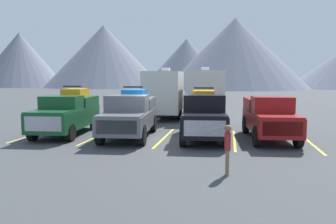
{
  "coord_description": "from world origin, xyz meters",
  "views": [
    {
      "loc": [
        3.18,
        -15.9,
        3.11
      ],
      "look_at": [
        0.0,
        1.71,
        1.2
      ],
      "focal_mm": 36.13,
      "sensor_mm": 36.0,
      "label": 1
    }
  ],
  "objects_px": {
    "person_b": "(228,146)",
    "pickup_truck_c": "(204,115)",
    "camper_trailer_a": "(165,91)",
    "pickup_truck_b": "(130,114)",
    "camper_trailer_b": "(205,91)",
    "pickup_truck_a": "(67,112)",
    "pickup_truck_d": "(269,116)"
  },
  "relations": [
    {
      "from": "pickup_truck_b",
      "to": "person_b",
      "type": "distance_m",
      "value": 7.77
    },
    {
      "from": "camper_trailer_a",
      "to": "camper_trailer_b",
      "type": "distance_m",
      "value": 3.01
    },
    {
      "from": "pickup_truck_a",
      "to": "pickup_truck_c",
      "type": "height_order",
      "value": "pickup_truck_a"
    },
    {
      "from": "person_b",
      "to": "camper_trailer_a",
      "type": "bearing_deg",
      "value": 108.36
    },
    {
      "from": "pickup_truck_b",
      "to": "camper_trailer_a",
      "type": "xyz_separation_m",
      "value": [
        0.21,
        8.25,
        0.77
      ]
    },
    {
      "from": "pickup_truck_b",
      "to": "pickup_truck_c",
      "type": "distance_m",
      "value": 3.73
    },
    {
      "from": "pickup_truck_a",
      "to": "person_b",
      "type": "bearing_deg",
      "value": -36.31
    },
    {
      "from": "pickup_truck_b",
      "to": "pickup_truck_c",
      "type": "relative_size",
      "value": 1.03
    },
    {
      "from": "camper_trailer_a",
      "to": "person_b",
      "type": "xyz_separation_m",
      "value": [
        4.73,
        -14.24,
        -1.05
      ]
    },
    {
      "from": "camper_trailer_b",
      "to": "pickup_truck_d",
      "type": "bearing_deg",
      "value": -65.2
    },
    {
      "from": "camper_trailer_a",
      "to": "person_b",
      "type": "relative_size",
      "value": 4.73
    },
    {
      "from": "pickup_truck_b",
      "to": "camper_trailer_b",
      "type": "height_order",
      "value": "camper_trailer_b"
    },
    {
      "from": "pickup_truck_a",
      "to": "pickup_truck_c",
      "type": "bearing_deg",
      "value": -0.62
    },
    {
      "from": "camper_trailer_b",
      "to": "pickup_truck_c",
      "type": "bearing_deg",
      "value": -86.33
    },
    {
      "from": "pickup_truck_d",
      "to": "camper_trailer_b",
      "type": "relative_size",
      "value": 0.72
    },
    {
      "from": "pickup_truck_d",
      "to": "person_b",
      "type": "relative_size",
      "value": 3.39
    },
    {
      "from": "pickup_truck_c",
      "to": "camper_trailer_b",
      "type": "distance_m",
      "value": 8.51
    },
    {
      "from": "pickup_truck_d",
      "to": "camper_trailer_a",
      "type": "height_order",
      "value": "camper_trailer_a"
    },
    {
      "from": "camper_trailer_b",
      "to": "camper_trailer_a",
      "type": "bearing_deg",
      "value": -172.4
    },
    {
      "from": "camper_trailer_a",
      "to": "pickup_truck_b",
      "type": "bearing_deg",
      "value": -91.43
    },
    {
      "from": "pickup_truck_d",
      "to": "camper_trailer_b",
      "type": "xyz_separation_m",
      "value": [
        -3.71,
        8.04,
        0.86
      ]
    },
    {
      "from": "person_b",
      "to": "pickup_truck_c",
      "type": "bearing_deg",
      "value": 101.01
    },
    {
      "from": "camper_trailer_a",
      "to": "camper_trailer_b",
      "type": "bearing_deg",
      "value": 7.6
    },
    {
      "from": "camper_trailer_b",
      "to": "pickup_truck_a",
      "type": "bearing_deg",
      "value": -128.99
    },
    {
      "from": "camper_trailer_b",
      "to": "person_b",
      "type": "xyz_separation_m",
      "value": [
        1.75,
        -14.64,
        -1.07
      ]
    },
    {
      "from": "pickup_truck_b",
      "to": "pickup_truck_d",
      "type": "xyz_separation_m",
      "value": [
        6.9,
        0.61,
        -0.06
      ]
    },
    {
      "from": "pickup_truck_a",
      "to": "camper_trailer_a",
      "type": "height_order",
      "value": "camper_trailer_a"
    },
    {
      "from": "pickup_truck_d",
      "to": "pickup_truck_a",
      "type": "bearing_deg",
      "value": -178.16
    },
    {
      "from": "pickup_truck_b",
      "to": "camper_trailer_b",
      "type": "bearing_deg",
      "value": 69.77
    },
    {
      "from": "pickup_truck_c",
      "to": "person_b",
      "type": "xyz_separation_m",
      "value": [
        1.2,
        -6.19,
        -0.26
      ]
    },
    {
      "from": "camper_trailer_a",
      "to": "camper_trailer_b",
      "type": "height_order",
      "value": "camper_trailer_b"
    },
    {
      "from": "pickup_truck_c",
      "to": "camper_trailer_a",
      "type": "height_order",
      "value": "camper_trailer_a"
    }
  ]
}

